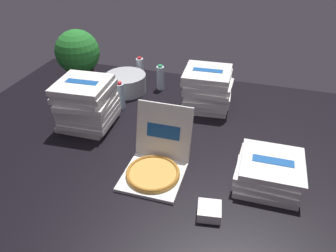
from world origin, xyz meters
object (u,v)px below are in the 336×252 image
Objects in this scene: ice_bucket at (126,83)px; water_bottle_1 at (120,96)px; pizza_stack_left_near at (268,172)px; open_pizza_box at (156,163)px; pizza_stack_center_near at (207,89)px; water_bottle_0 at (160,78)px; potted_plant at (78,54)px; napkin_pile at (209,211)px; water_bottle_2 at (140,69)px; pizza_stack_right_mid at (87,104)px.

water_bottle_1 is at bearing -75.49° from ice_bucket.
pizza_stack_left_near is 1.68× the size of water_bottle_1.
open_pizza_box reaches higher than pizza_stack_center_near.
potted_plant reaches higher than water_bottle_0.
potted_plant reaches higher than water_bottle_1.
napkin_pile is at bearing -40.99° from potted_plant.
pizza_stack_center_near is at bearing -22.09° from water_bottle_0.
water_bottle_2 is at bearing 80.70° from ice_bucket.
ice_bucket is 0.25m from water_bottle_2.
pizza_stack_center_near reaches higher than water_bottle_2.
open_pizza_box reaches higher than water_bottle_2.
water_bottle_0 is at bearing -26.67° from water_bottle_2.
potted_plant is (-0.55, 0.35, 0.15)m from water_bottle_1.
napkin_pile is at bearing -62.35° from water_bottle_0.
ice_bucket is at bearing 84.28° from pizza_stack_right_mid.
open_pizza_box is at bearing -171.34° from pizza_stack_left_near.
pizza_stack_right_mid reaches higher than water_bottle_0.
open_pizza_box is 0.74m from pizza_stack_right_mid.
potted_plant reaches higher than water_bottle_2.
ice_bucket is 0.29m from water_bottle_1.
napkin_pile is at bearing -30.75° from pizza_stack_right_mid.
water_bottle_1 is 0.67m from potted_plant.
pizza_stack_center_near is 0.93m from pizza_stack_right_mid.
pizza_stack_left_near is at bearing 8.66° from open_pizza_box.
pizza_stack_right_mid reaches higher than ice_bucket.
pizza_stack_left_near is 0.96× the size of pizza_stack_right_mid.
water_bottle_0 is (-0.45, 0.18, -0.05)m from pizza_stack_center_near.
pizza_stack_center_near is at bearing 123.31° from pizza_stack_left_near.
napkin_pile is (0.88, -0.89, -0.08)m from water_bottle_1.
pizza_stack_right_mid is 1.76× the size of water_bottle_1.
napkin_pile is at bearing -50.79° from ice_bucket.
water_bottle_0 is at bearing 157.91° from pizza_stack_center_near.
pizza_stack_left_near is 1.68× the size of water_bottle_0.
ice_bucket is (-1.23, 0.83, 0.00)m from pizza_stack_left_near.
ice_bucket is 2.85× the size of napkin_pile.
ice_bucket is 1.55× the size of water_bottle_2.
pizza_stack_center_near is 0.48m from water_bottle_0.
water_bottle_2 is at bearing 83.19° from pizza_stack_right_mid.
pizza_stack_center_near is 0.93m from pizza_stack_left_near.
water_bottle_2 is (-0.54, 1.17, 0.04)m from open_pizza_box.
water_bottle_1 reaches higher than ice_bucket.
open_pizza_box is at bearing -29.40° from pizza_stack_right_mid.
water_bottle_0 is 1.00× the size of water_bottle_2.
water_bottle_1 is at bearing -116.61° from water_bottle_0.
open_pizza_box is at bearing -57.92° from ice_bucket.
water_bottle_0 and water_bottle_1 have the same top height.
water_bottle_2 reaches higher than ice_bucket.
potted_plant is at bearing 136.58° from open_pizza_box.
potted_plant is (-0.48, 0.08, 0.18)m from ice_bucket.
open_pizza_box is 1.29× the size of ice_bucket.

